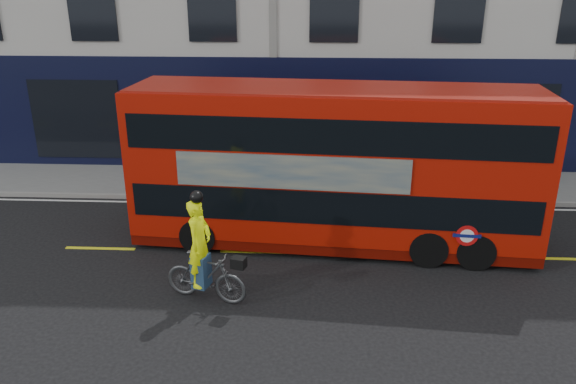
{
  "coord_description": "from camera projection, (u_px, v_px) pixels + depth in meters",
  "views": [
    {
      "loc": [
        1.44,
        -11.15,
        6.47
      ],
      "look_at": [
        0.78,
        2.33,
        1.33
      ],
      "focal_mm": 35.0,
      "sensor_mm": 36.0,
      "label": 1
    }
  ],
  "objects": [
    {
      "name": "lane_dashes",
      "position": [
        256.0,
        252.0,
        14.17
      ],
      "size": [
        58.0,
        0.12,
        0.01
      ],
      "primitive_type": null,
      "color": "yellow",
      "rests_on": "ground"
    },
    {
      "name": "pavement",
      "position": [
        271.0,
        183.0,
        18.82
      ],
      "size": [
        60.0,
        3.0,
        0.12
      ],
      "primitive_type": "cube",
      "color": "gray",
      "rests_on": "ground"
    },
    {
      "name": "ground",
      "position": [
        249.0,
        282.0,
        12.78
      ],
      "size": [
        120.0,
        120.0,
        0.0
      ],
      "primitive_type": "plane",
      "color": "black",
      "rests_on": "ground"
    },
    {
      "name": "bus",
      "position": [
        335.0,
        166.0,
        13.99
      ],
      "size": [
        10.22,
        3.08,
        4.06
      ],
      "rotation": [
        0.0,
        0.0,
        -0.08
      ],
      "color": "#AC1306",
      "rests_on": "ground"
    },
    {
      "name": "road_edge_line",
      "position": [
        267.0,
        204.0,
        17.16
      ],
      "size": [
        58.0,
        0.1,
        0.01
      ],
      "primitive_type": "cube",
      "color": "silver",
      "rests_on": "ground"
    },
    {
      "name": "kerb",
      "position": [
        267.0,
        199.0,
        17.42
      ],
      "size": [
        60.0,
        0.12,
        0.13
      ],
      "primitive_type": "cube",
      "color": "gray",
      "rests_on": "ground"
    },
    {
      "name": "cyclist",
      "position": [
        204.0,
        264.0,
        11.81
      ],
      "size": [
        1.92,
        1.01,
        2.49
      ],
      "rotation": [
        0.0,
        0.0,
        -0.28
      ],
      "color": "#424446",
      "rests_on": "ground"
    }
  ]
}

